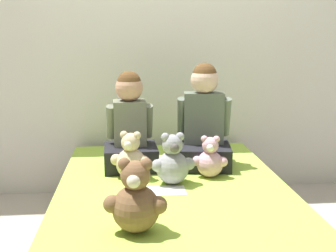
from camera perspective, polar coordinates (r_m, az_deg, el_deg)
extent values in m
plane|color=#B2A899|center=(2.50, 0.79, -16.73)|extent=(14.00, 14.00, 0.00)
cube|color=silver|center=(3.24, -1.23, 12.86)|extent=(8.00, 0.06, 2.50)
cube|color=brown|center=(2.46, 0.79, -14.81)|extent=(1.30, 1.94, 0.19)
cube|color=white|center=(2.38, 0.81, -11.02)|extent=(1.27, 1.90, 0.17)
cube|color=#A8D147|center=(2.35, 0.81, -8.82)|extent=(1.29, 1.92, 0.03)
cube|color=black|center=(2.68, -5.07, -4.22)|extent=(0.34, 0.31, 0.15)
cube|color=slate|center=(2.67, -5.20, 0.46)|extent=(0.21, 0.17, 0.28)
sphere|color=tan|center=(2.64, -5.30, 5.16)|extent=(0.17, 0.17, 0.17)
sphere|color=brown|center=(2.63, -5.31, 5.81)|extent=(0.15, 0.15, 0.15)
cylinder|color=slate|center=(2.67, -7.74, 0.54)|extent=(0.06, 0.13, 0.23)
cylinder|color=slate|center=(2.68, -2.68, 0.68)|extent=(0.06, 0.13, 0.23)
cube|color=black|center=(2.72, 4.84, -3.98)|extent=(0.37, 0.38, 0.14)
cube|color=#5B6656|center=(2.72, 4.87, 1.09)|extent=(0.27, 0.16, 0.33)
sphere|color=beige|center=(2.68, 4.97, 6.24)|extent=(0.18, 0.18, 0.18)
sphere|color=brown|center=(2.68, 4.98, 6.89)|extent=(0.16, 0.16, 0.16)
cylinder|color=#5B6656|center=(2.71, 1.86, 1.28)|extent=(0.07, 0.15, 0.27)
cylinder|color=#5B6656|center=(2.73, 7.88, 1.23)|extent=(0.07, 0.15, 0.27)
sphere|color=#D1B78E|center=(2.49, -5.04, -5.07)|extent=(0.18, 0.18, 0.18)
sphere|color=#D1B78E|center=(2.46, -5.09, -2.22)|extent=(0.11, 0.11, 0.11)
sphere|color=beige|center=(2.42, -5.44, -2.61)|extent=(0.05, 0.05, 0.05)
sphere|color=#D1B78E|center=(2.46, -5.99, -1.19)|extent=(0.05, 0.05, 0.05)
sphere|color=#D1B78E|center=(2.44, -4.22, -1.29)|extent=(0.05, 0.05, 0.05)
sphere|color=#D1B78E|center=(2.50, -7.03, -4.55)|extent=(0.07, 0.07, 0.07)
sphere|color=#D1B78E|center=(2.45, -3.28, -4.84)|extent=(0.07, 0.07, 0.07)
sphere|color=#DBA3B2|center=(2.52, 5.69, -5.11)|extent=(0.16, 0.16, 0.16)
sphere|color=#DBA3B2|center=(2.49, 5.74, -2.62)|extent=(0.10, 0.10, 0.10)
sphere|color=white|center=(2.45, 5.72, -2.98)|extent=(0.04, 0.04, 0.04)
sphere|color=#DBA3B2|center=(2.48, 4.95, -1.75)|extent=(0.04, 0.04, 0.04)
sphere|color=#DBA3B2|center=(2.48, 6.58, -1.79)|extent=(0.04, 0.04, 0.04)
sphere|color=#DBA3B2|center=(2.50, 3.97, -4.74)|extent=(0.06, 0.06, 0.06)
sphere|color=#DBA3B2|center=(2.50, 7.42, -4.83)|extent=(0.06, 0.06, 0.06)
sphere|color=#939399|center=(2.39, 0.63, -5.67)|extent=(0.19, 0.19, 0.19)
sphere|color=#939399|center=(2.35, 0.64, -2.55)|extent=(0.12, 0.12, 0.12)
sphere|color=#4C4742|center=(2.31, 0.89, -3.00)|extent=(0.05, 0.05, 0.05)
sphere|color=#939399|center=(2.33, -0.37, -1.53)|extent=(0.05, 0.05, 0.05)
sphere|color=#939399|center=(2.35, 1.64, -1.43)|extent=(0.05, 0.05, 0.05)
sphere|color=#939399|center=(2.35, -1.41, -5.39)|extent=(0.07, 0.07, 0.07)
sphere|color=#939399|center=(2.39, 2.83, -5.14)|extent=(0.07, 0.07, 0.07)
sphere|color=brown|center=(1.84, -4.37, -11.06)|extent=(0.21, 0.21, 0.21)
sphere|color=brown|center=(1.78, -4.44, -6.70)|extent=(0.13, 0.13, 0.13)
sphere|color=beige|center=(1.73, -4.69, -7.47)|extent=(0.06, 0.06, 0.06)
sphere|color=brown|center=(1.77, -5.94, -5.13)|extent=(0.05, 0.05, 0.05)
sphere|color=brown|center=(1.76, -2.98, -5.20)|extent=(0.05, 0.05, 0.05)
sphere|color=brown|center=(1.82, -7.57, -10.43)|extent=(0.08, 0.08, 0.08)
sphere|color=brown|center=(1.80, -1.33, -10.67)|extent=(0.08, 0.08, 0.08)
cube|color=white|center=(2.31, -0.25, -8.75)|extent=(0.21, 0.15, 0.00)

